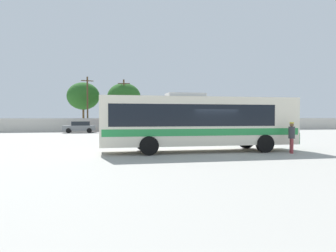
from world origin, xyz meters
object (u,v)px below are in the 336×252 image
at_px(utility_pole_far, 124,104).
at_px(roadside_tree_midleft, 124,97).
at_px(coach_bus_cream_green, 197,121).
at_px(parked_car_leftmost_grey, 80,127).
at_px(utility_pole_near, 87,103).
at_px(roadside_tree_left, 83,96).
at_px(parked_car_third_red, 181,126).
at_px(attendant_by_bus_door, 292,136).
at_px(parked_car_second_red, 123,126).

distance_m(utility_pole_far, roadside_tree_midleft, 1.90).
distance_m(coach_bus_cream_green, parked_car_leftmost_grey, 25.97).
bearing_deg(utility_pole_near, parked_car_leftmost_grey, -99.90).
height_order(coach_bus_cream_green, parked_car_leftmost_grey, coach_bus_cream_green).
bearing_deg(utility_pole_near, utility_pole_far, -1.39).
bearing_deg(roadside_tree_left, parked_car_leftmost_grey, -90.54).
bearing_deg(parked_car_third_red, roadside_tree_midleft, 135.97).
bearing_deg(roadside_tree_left, parked_car_third_red, -36.59).
relative_size(coach_bus_cream_green, attendant_by_bus_door, 6.62).
bearing_deg(roadside_tree_midleft, parked_car_third_red, -44.03).
distance_m(parked_car_leftmost_grey, utility_pole_far, 8.53).
height_order(attendant_by_bus_door, parked_car_third_red, attendant_by_bus_door).
distance_m(utility_pole_near, roadside_tree_left, 4.65).
height_order(parked_car_leftmost_grey, parked_car_second_red, parked_car_second_red).
relative_size(parked_car_second_red, roadside_tree_midleft, 0.63).
bearing_deg(parked_car_second_red, attendant_by_bus_door, -74.71).
distance_m(parked_car_third_red, roadside_tree_left, 17.58).
distance_m(parked_car_third_red, utility_pole_far, 9.89).
bearing_deg(coach_bus_cream_green, parked_car_leftmost_grey, 108.09).
bearing_deg(attendant_by_bus_door, utility_pole_near, 110.95).
bearing_deg(utility_pole_near, parked_car_second_red, -46.05).
distance_m(coach_bus_cream_green, roadside_tree_left, 35.18).
relative_size(parked_car_third_red, roadside_tree_midleft, 0.58).
bearing_deg(utility_pole_near, coach_bus_cream_green, -76.38).
relative_size(parked_car_second_red, parked_car_third_red, 1.08).
height_order(utility_pole_near, utility_pole_far, utility_pole_near).
xyz_separation_m(attendant_by_bus_door, utility_pole_far, (-6.81, 31.56, 3.04)).
bearing_deg(attendant_by_bus_door, parked_car_third_red, 88.48).
distance_m(parked_car_second_red, roadside_tree_midleft, 7.78).
xyz_separation_m(parked_car_leftmost_grey, roadside_tree_left, (0.09, 9.42, 4.65)).
xyz_separation_m(parked_car_leftmost_grey, roadside_tree_midleft, (6.36, 6.40, 4.36)).
relative_size(coach_bus_cream_green, roadside_tree_left, 1.53).
relative_size(coach_bus_cream_green, utility_pole_far, 1.51).
height_order(utility_pole_near, roadside_tree_midleft, utility_pole_near).
xyz_separation_m(coach_bus_cream_green, parked_car_leftmost_grey, (-8.06, 24.66, -1.06)).
distance_m(utility_pole_far, roadside_tree_left, 7.74).
distance_m(coach_bus_cream_green, attendant_by_bus_door, 5.42).
height_order(parked_car_third_red, roadside_tree_midleft, roadside_tree_midleft).
bearing_deg(parked_car_third_red, utility_pole_far, 143.44).
height_order(attendant_by_bus_door, parked_car_second_red, attendant_by_bus_door).
bearing_deg(attendant_by_bus_door, coach_bus_cream_green, 157.72).
distance_m(attendant_by_bus_door, parked_car_leftmost_grey, 29.69).
xyz_separation_m(utility_pole_near, roadside_tree_left, (-0.78, 4.42, 1.25)).
relative_size(parked_car_third_red, roadside_tree_left, 0.56).
distance_m(parked_car_second_red, utility_pole_far, 5.89).
bearing_deg(parked_car_leftmost_grey, utility_pole_far, 38.15).
height_order(coach_bus_cream_green, utility_pole_near, utility_pole_near).
height_order(parked_car_leftmost_grey, roadside_tree_left, roadside_tree_left).
height_order(parked_car_leftmost_grey, roadside_tree_midleft, roadside_tree_midleft).
height_order(coach_bus_cream_green, utility_pole_far, utility_pole_far).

